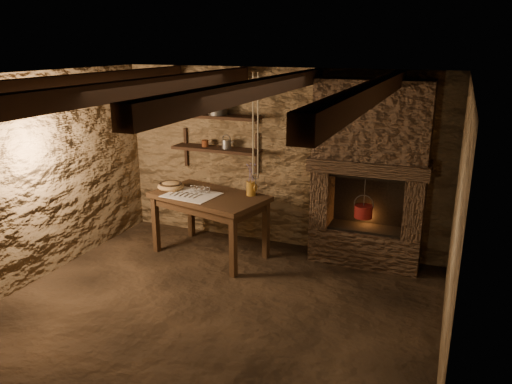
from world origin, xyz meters
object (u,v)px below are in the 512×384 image
at_px(wooden_bowl, 171,186).
at_px(iron_stockpot, 218,107).
at_px(stoneware_jug, 251,182).
at_px(red_pot, 363,211).
at_px(work_table, 210,223).

xyz_separation_m(wooden_bowl, iron_stockpot, (0.45, 0.55, 1.00)).
bearing_deg(iron_stockpot, stoneware_jug, -31.86).
bearing_deg(red_pot, stoneware_jug, -168.48).
height_order(stoneware_jug, wooden_bowl, stoneware_jug).
bearing_deg(work_table, stoneware_jug, 32.41).
bearing_deg(work_table, wooden_bowl, -168.51).
distance_m(stoneware_jug, iron_stockpot, 1.15).
xyz_separation_m(work_table, wooden_bowl, (-0.58, 0.02, 0.42)).
height_order(stoneware_jug, iron_stockpot, iron_stockpot).
bearing_deg(iron_stockpot, wooden_bowl, -128.86).
distance_m(wooden_bowl, red_pot, 2.52).
distance_m(work_table, wooden_bowl, 0.72).
xyz_separation_m(stoneware_jug, wooden_bowl, (-1.09, -0.15, -0.14)).
relative_size(stoneware_jug, iron_stockpot, 1.55).
bearing_deg(red_pot, iron_stockpot, 176.62).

